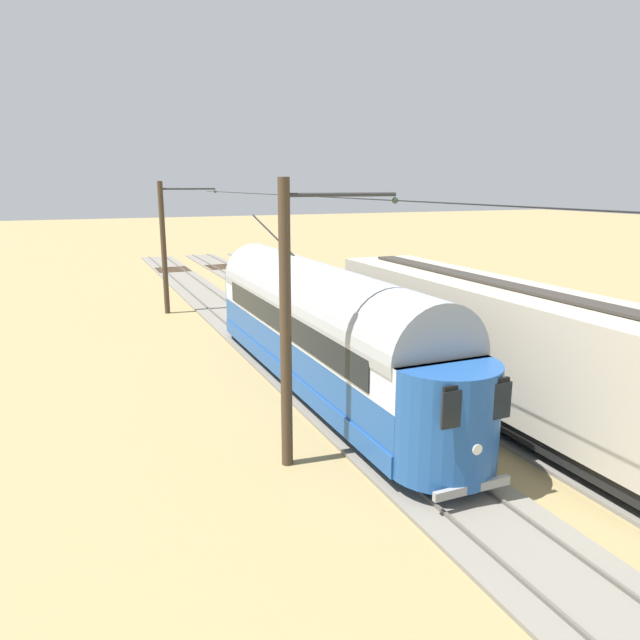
% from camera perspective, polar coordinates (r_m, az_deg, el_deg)
% --- Properties ---
extents(ground_plane, '(220.00, 220.00, 0.00)m').
position_cam_1_polar(ground_plane, '(21.50, 10.71, -5.58)').
color(ground_plane, '#937F51').
extents(track_streetcar_siding, '(2.80, 80.00, 0.18)m').
position_cam_1_polar(track_streetcar_siding, '(24.17, 18.49, -3.80)').
color(track_streetcar_siding, slate).
rests_on(track_streetcar_siding, ground).
extents(track_adjacent_siding, '(2.80, 80.00, 0.18)m').
position_cam_1_polar(track_adjacent_siding, '(21.73, 10.26, -5.21)').
color(track_adjacent_siding, slate).
rests_on(track_adjacent_siding, ground).
extents(track_third_siding, '(2.80, 80.00, 0.18)m').
position_cam_1_polar(track_third_siding, '(19.85, 0.16, -6.79)').
color(track_third_siding, slate).
rests_on(track_third_siding, ground).
extents(vintage_streetcar, '(2.65, 17.07, 5.38)m').
position_cam_1_polar(vintage_streetcar, '(19.51, -0.23, -0.37)').
color(vintage_streetcar, '#1E4C93').
rests_on(vintage_streetcar, ground).
extents(boxcar_adjacent, '(2.96, 14.13, 3.85)m').
position_cam_1_polar(boxcar_adjacent, '(18.64, 15.98, -1.84)').
color(boxcar_adjacent, '#B2A893').
rests_on(boxcar_adjacent, ground).
extents(catenary_pole_foreground, '(3.11, 0.28, 7.00)m').
position_cam_1_polar(catenary_pole_foreground, '(32.08, -14.96, 7.10)').
color(catenary_pole_foreground, '#423323').
rests_on(catenary_pole_foreground, ground).
extents(catenary_pole_mid_near, '(3.11, 0.28, 7.00)m').
position_cam_1_polar(catenary_pole_mid_near, '(13.77, -3.05, -0.10)').
color(catenary_pole_mid_near, '#423323').
rests_on(catenary_pole_mid_near, ground).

